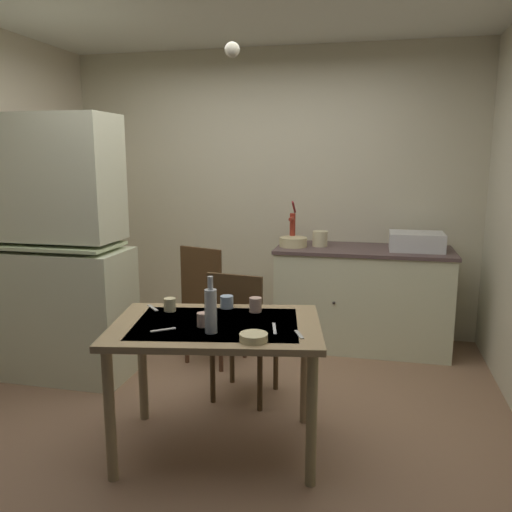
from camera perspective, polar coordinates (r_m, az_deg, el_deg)
The scene contains 22 objects.
ground_plane at distance 3.54m, azimuth -4.52°, elevation -16.96°, with size 4.80×4.80×0.00m, color #8F6B4F.
wall_back at distance 4.94m, azimuth 1.70°, elevation 6.91°, with size 3.90×0.10×2.62m, color beige.
hutch_cabinet at distance 4.13m, azimuth -21.18°, elevation -0.19°, with size 1.08×0.52×1.95m.
counter_cabinet at distance 4.63m, azimuth 11.58°, elevation -4.52°, with size 1.49×0.64×0.88m.
sink_basin at distance 4.53m, azimuth 17.25°, elevation 1.58°, with size 0.44×0.34×0.15m.
hand_pump at distance 4.60m, azimuth 4.03°, elevation 3.33°, with size 0.05×0.27×0.39m.
mixing_bowl_counter at distance 4.53m, azimuth 4.12°, elevation 1.56°, with size 0.24×0.24×0.08m, color beige.
stoneware_crock at distance 4.56m, azimuth 7.05°, elevation 1.90°, with size 0.13×0.13×0.13m, color beige.
dining_table at distance 2.91m, azimuth -4.37°, elevation -9.24°, with size 1.26×0.96×0.75m.
chair_far_side at distance 3.53m, azimuth -1.64°, elevation -8.51°, with size 0.45×0.45×0.91m.
chair_by_counter at distance 4.16m, azimuth -5.10°, elevation -5.24°, with size 0.51×0.51×0.97m.
serving_bowl_wide at distance 2.60m, azimuth -0.26°, elevation -8.94°, with size 0.14×0.14×0.04m, color beige.
mug_dark at distance 3.13m, azimuth -9.46°, elevation -5.30°, with size 0.07×0.07×0.08m, color beige.
mug_tall at distance 2.83m, azimuth -5.86°, elevation -6.97°, with size 0.07×0.07×0.07m, color tan.
teacup_mint at distance 3.15m, azimuth -3.23°, elevation -5.06°, with size 0.08×0.08×0.07m, color #9EB2C6.
teacup_cream at distance 3.07m, azimuth -0.06°, elevation -5.38°, with size 0.07×0.07×0.08m, color tan.
glass_bottle at distance 2.70m, azimuth -5.00°, elevation -5.91°, with size 0.06×0.06×0.30m.
table_knife at distance 2.78m, azimuth 2.04°, elevation -7.98°, with size 0.18×0.02×0.01m, color silver.
teaspoon_near_bowl at distance 3.21m, azimuth -11.30°, elevation -5.61°, with size 0.14×0.02×0.01m, color beige.
teaspoon_by_cup at distance 2.70m, azimuth 4.76°, elevation -8.60°, with size 0.12×0.02×0.01m, color beige.
serving_spoon at distance 2.81m, azimuth -10.17°, elevation -8.00°, with size 0.13×0.02×0.01m, color beige.
pendant_bulb at distance 2.95m, azimuth -2.64°, elevation 21.75°, with size 0.08×0.08×0.08m, color #F9EFCC.
Camera 1 is at (0.96, -2.99, 1.65)m, focal length 36.34 mm.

